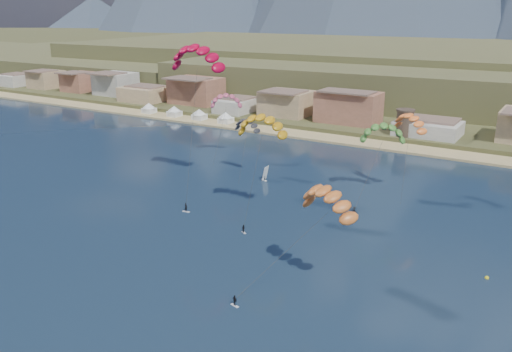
% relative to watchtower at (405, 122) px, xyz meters
% --- Properties ---
extents(ground, '(2400.00, 2400.00, 0.00)m').
position_rel_watchtower_xyz_m(ground, '(-5.00, -114.00, -6.37)').
color(ground, black).
rests_on(ground, ground).
extents(beach, '(2200.00, 12.00, 0.90)m').
position_rel_watchtower_xyz_m(beach, '(-5.00, -8.00, -6.12)').
color(beach, tan).
rests_on(beach, ground).
extents(town, '(400.00, 24.00, 12.00)m').
position_rel_watchtower_xyz_m(town, '(-45.00, 8.00, 1.63)').
color(town, beige).
rests_on(town, ground).
extents(watchtower, '(5.82, 5.82, 8.60)m').
position_rel_watchtower_xyz_m(watchtower, '(0.00, 0.00, 0.00)').
color(watchtower, '#47382D').
rests_on(watchtower, ground).
extents(beach_tents, '(43.40, 6.40, 5.00)m').
position_rel_watchtower_xyz_m(beach_tents, '(-81.25, -8.00, -2.66)').
color(beach_tents, white).
rests_on(beach_tents, ground).
extents(kitesurfer_red, '(13.86, 16.84, 35.65)m').
position_rel_watchtower_xyz_m(kitesurfer_red, '(-27.03, -70.85, 25.22)').
color(kitesurfer_red, silver).
rests_on(kitesurfer_red, ground).
extents(kitesurfer_yellow, '(11.09, 11.92, 22.69)m').
position_rel_watchtower_xyz_m(kitesurfer_yellow, '(-5.77, -78.53, 13.57)').
color(kitesurfer_yellow, silver).
rests_on(kitesurfer_yellow, ground).
extents(kitesurfer_orange, '(15.44, 16.06, 20.37)m').
position_rel_watchtower_xyz_m(kitesurfer_orange, '(17.41, -98.51, 8.78)').
color(kitesurfer_orange, silver).
rests_on(kitesurfer_orange, ground).
extents(kitesurfer_green, '(11.09, 18.52, 20.22)m').
position_rel_watchtower_xyz_m(kitesurfer_green, '(10.41, -53.51, 9.00)').
color(kitesurfer_green, silver).
rests_on(kitesurfer_green, ground).
extents(distant_kite_pink, '(9.65, 7.94, 20.20)m').
position_rel_watchtower_xyz_m(distant_kite_pink, '(-37.01, -45.28, 10.90)').
color(distant_kite_pink, '#262626').
rests_on(distant_kite_pink, ground).
extents(distant_kite_dark, '(7.87, 5.87, 16.48)m').
position_rel_watchtower_xyz_m(distant_kite_dark, '(-23.72, -55.58, 7.33)').
color(distant_kite_dark, '#262626').
rests_on(distant_kite_dark, ground).
extents(distant_kite_orange, '(9.75, 7.88, 20.42)m').
position_rel_watchtower_xyz_m(distant_kite_orange, '(14.92, -48.89, 11.13)').
color(distant_kite_orange, '#262626').
rests_on(distant_kite_orange, ground).
extents(windsurfer, '(2.32, 2.32, 3.69)m').
position_rel_watchtower_xyz_m(windsurfer, '(-17.74, -56.94, -5.20)').
color(windsurfer, silver).
rests_on(windsurfer, ground).
extents(buoy, '(0.66, 0.66, 0.66)m').
position_rel_watchtower_xyz_m(buoy, '(38.32, -82.16, -6.26)').
color(buoy, yellow).
rests_on(buoy, ground).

